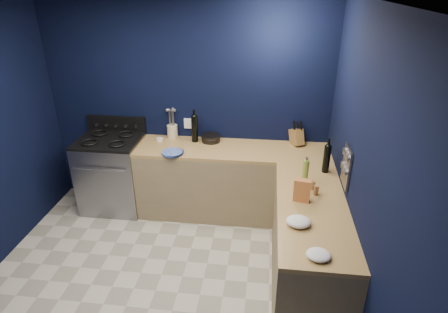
# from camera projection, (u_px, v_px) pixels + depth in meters

# --- Properties ---
(floor) EXTENTS (3.50, 3.50, 0.02)m
(floor) POSITION_uv_depth(u_px,v_px,m) (156.00, 291.00, 3.64)
(floor) COLOR #B8B3A1
(floor) RESTS_ON ground
(ceiling) EXTENTS (3.50, 3.50, 0.02)m
(ceiling) POSITION_uv_depth(u_px,v_px,m) (125.00, 0.00, 2.50)
(ceiling) COLOR silver
(ceiling) RESTS_ON ground
(wall_back) EXTENTS (3.50, 0.02, 2.60)m
(wall_back) POSITION_uv_depth(u_px,v_px,m) (187.00, 106.00, 4.65)
(wall_back) COLOR black
(wall_back) RESTS_ON ground
(wall_right) EXTENTS (0.02, 3.50, 2.60)m
(wall_right) POSITION_uv_depth(u_px,v_px,m) (364.00, 185.00, 2.88)
(wall_right) COLOR black
(wall_right) RESTS_ON ground
(cab_back) EXTENTS (2.30, 0.63, 0.86)m
(cab_back) POSITION_uv_depth(u_px,v_px,m) (232.00, 183.00, 4.67)
(cab_back) COLOR #887451
(cab_back) RESTS_ON floor
(top_back) EXTENTS (2.30, 0.63, 0.04)m
(top_back) POSITION_uv_depth(u_px,v_px,m) (232.00, 150.00, 4.47)
(top_back) COLOR brown
(top_back) RESTS_ON cab_back
(cab_right) EXTENTS (0.63, 1.67, 0.86)m
(cab_right) POSITION_uv_depth(u_px,v_px,m) (308.00, 248.00, 3.55)
(cab_right) COLOR #887451
(cab_right) RESTS_ON floor
(top_right) EXTENTS (0.63, 1.67, 0.04)m
(top_right) POSITION_uv_depth(u_px,v_px,m) (313.00, 208.00, 3.36)
(top_right) COLOR brown
(top_right) RESTS_ON cab_right
(gas_range) EXTENTS (0.76, 0.66, 0.92)m
(gas_range) POSITION_uv_depth(u_px,v_px,m) (113.00, 174.00, 4.81)
(gas_range) COLOR gray
(gas_range) RESTS_ON floor
(oven_door) EXTENTS (0.59, 0.02, 0.42)m
(oven_door) POSITION_uv_depth(u_px,v_px,m) (104.00, 187.00, 4.53)
(oven_door) COLOR black
(oven_door) RESTS_ON gas_range
(cooktop) EXTENTS (0.76, 0.66, 0.03)m
(cooktop) POSITION_uv_depth(u_px,v_px,m) (109.00, 140.00, 4.60)
(cooktop) COLOR black
(cooktop) RESTS_ON gas_range
(backguard) EXTENTS (0.76, 0.06, 0.20)m
(backguard) POSITION_uv_depth(u_px,v_px,m) (117.00, 124.00, 4.82)
(backguard) COLOR black
(backguard) RESTS_ON gas_range
(spice_panel) EXTENTS (0.02, 0.28, 0.38)m
(spice_panel) POSITION_uv_depth(u_px,v_px,m) (347.00, 167.00, 3.43)
(spice_panel) COLOR gray
(spice_panel) RESTS_ON wall_right
(wall_outlet) EXTENTS (0.09, 0.02, 0.13)m
(wall_outlet) POSITION_uv_depth(u_px,v_px,m) (188.00, 123.00, 4.72)
(wall_outlet) COLOR white
(wall_outlet) RESTS_ON wall_back
(plate_stack) EXTENTS (0.32, 0.32, 0.03)m
(plate_stack) POSITION_uv_depth(u_px,v_px,m) (172.00, 153.00, 4.32)
(plate_stack) COLOR #3144AC
(plate_stack) RESTS_ON top_back
(ramekin) EXTENTS (0.10, 0.10, 0.03)m
(ramekin) POSITION_uv_depth(u_px,v_px,m) (160.00, 139.00, 4.67)
(ramekin) COLOR white
(ramekin) RESTS_ON top_back
(utensil_crock) EXTENTS (0.17, 0.17, 0.16)m
(utensil_crock) POSITION_uv_depth(u_px,v_px,m) (172.00, 131.00, 4.74)
(utensil_crock) COLOR #F9ECC4
(utensil_crock) RESTS_ON top_back
(wine_bottle_back) EXTENTS (0.09, 0.09, 0.33)m
(wine_bottle_back) POSITION_uv_depth(u_px,v_px,m) (195.00, 129.00, 4.59)
(wine_bottle_back) COLOR black
(wine_bottle_back) RESTS_ON top_back
(lemon_basket) EXTENTS (0.25, 0.25, 0.09)m
(lemon_basket) POSITION_uv_depth(u_px,v_px,m) (211.00, 138.00, 4.64)
(lemon_basket) COLOR black
(lemon_basket) RESTS_ON top_back
(knife_block) EXTENTS (0.20, 0.25, 0.24)m
(knife_block) POSITION_uv_depth(u_px,v_px,m) (297.00, 137.00, 4.54)
(knife_block) COLOR brown
(knife_block) RESTS_ON top_back
(wine_bottle_right) EXTENTS (0.09, 0.09, 0.29)m
(wine_bottle_right) POSITION_uv_depth(u_px,v_px,m) (327.00, 159.00, 3.87)
(wine_bottle_right) COLOR black
(wine_bottle_right) RESTS_ON top_right
(oil_bottle) EXTENTS (0.08, 0.08, 0.26)m
(oil_bottle) POSITION_uv_depth(u_px,v_px,m) (305.00, 172.00, 3.65)
(oil_bottle) COLOR olive
(oil_bottle) RESTS_ON top_right
(spice_jar_near) EXTENTS (0.05, 0.05, 0.10)m
(spice_jar_near) POSITION_uv_depth(u_px,v_px,m) (316.00, 190.00, 3.50)
(spice_jar_near) COLOR olive
(spice_jar_near) RESTS_ON top_right
(spice_jar_far) EXTENTS (0.05, 0.05, 0.08)m
(spice_jar_far) POSITION_uv_depth(u_px,v_px,m) (313.00, 185.00, 3.60)
(spice_jar_far) COLOR olive
(spice_jar_far) RESTS_ON top_right
(crouton_bag) EXTENTS (0.16, 0.10, 0.22)m
(crouton_bag) POSITION_uv_depth(u_px,v_px,m) (302.00, 190.00, 3.38)
(crouton_bag) COLOR #A91B34
(crouton_bag) RESTS_ON top_right
(towel_front) EXTENTS (0.24, 0.22, 0.07)m
(towel_front) POSITION_uv_depth(u_px,v_px,m) (298.00, 222.00, 3.08)
(towel_front) COLOR white
(towel_front) RESTS_ON top_right
(towel_end) EXTENTS (0.22, 0.21, 0.05)m
(towel_end) POSITION_uv_depth(u_px,v_px,m) (318.00, 255.00, 2.72)
(towel_end) COLOR white
(towel_end) RESTS_ON top_right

